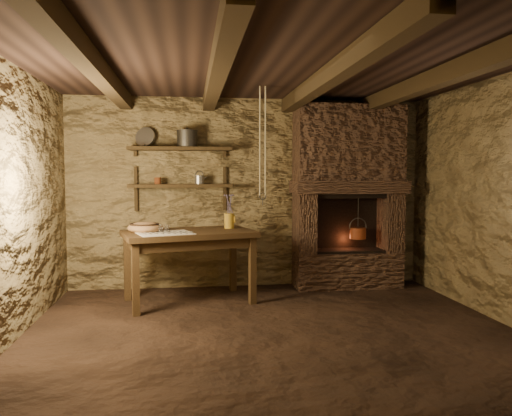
{
  "coord_description": "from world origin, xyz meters",
  "views": [
    {
      "loc": [
        -0.75,
        -4.34,
        1.44
      ],
      "look_at": [
        -0.04,
        0.9,
        1.08
      ],
      "focal_mm": 35.0,
      "sensor_mm": 36.0,
      "label": 1
    }
  ],
  "objects": [
    {
      "name": "rusty_tin",
      "position": [
        -1.12,
        1.84,
        1.36
      ],
      "size": [
        0.09,
        0.09,
        0.08
      ],
      "primitive_type": "cylinder",
      "rotation": [
        0.0,
        0.0,
        0.09
      ],
      "color": "#562511",
      "rests_on": "shelf_lower"
    },
    {
      "name": "floor",
      "position": [
        0.0,
        0.0,
        0.0
      ],
      "size": [
        4.5,
        4.5,
        0.0
      ],
      "primitive_type": "plane",
      "color": "black",
      "rests_on": "ground"
    },
    {
      "name": "hearth",
      "position": [
        1.25,
        1.77,
        1.23
      ],
      "size": [
        1.43,
        0.51,
        2.3
      ],
      "color": "#3E291F",
      "rests_on": "floor"
    },
    {
      "name": "pewter_cutlery_row",
      "position": [
        -1.01,
        1.02,
        0.82
      ],
      "size": [
        0.5,
        0.31,
        0.01
      ],
      "primitive_type": null,
      "rotation": [
        0.0,
        0.0,
        0.31
      ],
      "color": "gray",
      "rests_on": "linen_cloth"
    },
    {
      "name": "work_table",
      "position": [
        -0.76,
        1.24,
        0.43
      ],
      "size": [
        1.57,
        1.12,
        0.81
      ],
      "rotation": [
        0.0,
        0.0,
        0.24
      ],
      "color": "#312111",
      "rests_on": "floor"
    },
    {
      "name": "left_wall",
      "position": [
        -2.25,
        0.0,
        1.2
      ],
      "size": [
        0.04,
        4.0,
        2.4
      ],
      "primitive_type": "cube",
      "color": "brown",
      "rests_on": "floor"
    },
    {
      "name": "back_wall",
      "position": [
        0.0,
        2.0,
        1.2
      ],
      "size": [
        4.5,
        0.04,
        2.4
      ],
      "primitive_type": "cube",
      "color": "brown",
      "rests_on": "floor"
    },
    {
      "name": "beam_mid_right",
      "position": [
        0.5,
        0.0,
        2.31
      ],
      "size": [
        0.14,
        3.95,
        0.16
      ],
      "primitive_type": "cube",
      "color": "black",
      "rests_on": "ceiling"
    },
    {
      "name": "beam_mid_left",
      "position": [
        -0.5,
        0.0,
        2.31
      ],
      "size": [
        0.14,
        3.95,
        0.16
      ],
      "primitive_type": "cube",
      "color": "black",
      "rests_on": "ceiling"
    },
    {
      "name": "stoneware_jug",
      "position": [
        -0.28,
        1.46,
        0.98
      ],
      "size": [
        0.13,
        0.13,
        0.41
      ],
      "rotation": [
        0.0,
        0.0,
        0.16
      ],
      "color": "#B08522",
      "rests_on": "work_table"
    },
    {
      "name": "shelf_lower",
      "position": [
        -0.85,
        1.84,
        1.3
      ],
      "size": [
        1.25,
        0.3,
        0.04
      ],
      "primitive_type": "cube",
      "color": "black",
      "rests_on": "back_wall"
    },
    {
      "name": "wooden_bowl",
      "position": [
        -1.24,
        1.23,
        0.85
      ],
      "size": [
        0.44,
        0.44,
        0.13
      ],
      "primitive_type": "ellipsoid",
      "rotation": [
        0.0,
        0.0,
        -0.22
      ],
      "color": "#A07245",
      "rests_on": "work_table"
    },
    {
      "name": "shelf_upper",
      "position": [
        -0.85,
        1.84,
        1.75
      ],
      "size": [
        1.25,
        0.3,
        0.04
      ],
      "primitive_type": "cube",
      "color": "black",
      "rests_on": "back_wall"
    },
    {
      "name": "beam_far_left",
      "position": [
        -1.5,
        0.0,
        2.31
      ],
      "size": [
        0.14,
        3.95,
        0.16
      ],
      "primitive_type": "cube",
      "color": "black",
      "rests_on": "ceiling"
    },
    {
      "name": "tin_pan",
      "position": [
        -1.28,
        1.94,
        1.9
      ],
      "size": [
        0.27,
        0.19,
        0.25
      ],
      "primitive_type": "cylinder",
      "rotation": [
        1.26,
        0.0,
        -0.37
      ],
      "color": "#9E9E98",
      "rests_on": "shelf_upper"
    },
    {
      "name": "iron_stockpot",
      "position": [
        -0.77,
        1.84,
        1.86
      ],
      "size": [
        0.3,
        0.3,
        0.19
      ],
      "primitive_type": "cylinder",
      "rotation": [
        0.0,
        0.0,
        0.24
      ],
      "color": "#282724",
      "rests_on": "shelf_upper"
    },
    {
      "name": "red_pot",
      "position": [
        1.37,
        1.72,
        0.7
      ],
      "size": [
        0.23,
        0.22,
        0.54
      ],
      "rotation": [
        0.0,
        0.0,
        -0.1
      ],
      "color": "maroon",
      "rests_on": "hearth"
    },
    {
      "name": "linen_cloth",
      "position": [
        -1.01,
        1.04,
        0.81
      ],
      "size": [
        0.67,
        0.6,
        0.01
      ],
      "primitive_type": "cube",
      "rotation": [
        0.0,
        0.0,
        0.31
      ],
      "color": "white",
      "rests_on": "work_table"
    },
    {
      "name": "drinking_glasses",
      "position": [
        -0.99,
        1.15,
        0.85
      ],
      "size": [
        0.18,
        0.05,
        0.07
      ],
      "primitive_type": null,
      "color": "white",
      "rests_on": "linen_cloth"
    },
    {
      "name": "beam_far_right",
      "position": [
        1.5,
        0.0,
        2.31
      ],
      "size": [
        0.14,
        3.95,
        0.16
      ],
      "primitive_type": "cube",
      "color": "black",
      "rests_on": "ceiling"
    },
    {
      "name": "ceiling",
      "position": [
        0.0,
        0.0,
        2.4
      ],
      "size": [
        4.5,
        4.0,
        0.04
      ],
      "primitive_type": "cube",
      "color": "black",
      "rests_on": "back_wall"
    },
    {
      "name": "front_wall",
      "position": [
        0.0,
        -2.0,
        1.2
      ],
      "size": [
        4.5,
        0.04,
        2.4
      ],
      "primitive_type": "cube",
      "color": "brown",
      "rests_on": "floor"
    },
    {
      "name": "hanging_ropes",
      "position": [
        0.05,
        1.05,
        1.8
      ],
      "size": [
        0.08,
        0.08,
        1.2
      ],
      "primitive_type": null,
      "color": "beige",
      "rests_on": "ceiling"
    },
    {
      "name": "right_wall",
      "position": [
        2.25,
        0.0,
        1.2
      ],
      "size": [
        0.04,
        4.0,
        2.4
      ],
      "primitive_type": "cube",
      "color": "brown",
      "rests_on": "floor"
    },
    {
      "name": "small_kettle",
      "position": [
        -0.62,
        1.84,
        1.37
      ],
      "size": [
        0.18,
        0.17,
        0.16
      ],
      "primitive_type": null,
      "rotation": [
        0.0,
        0.0,
        0.43
      ],
      "color": "#9E9E98",
      "rests_on": "shelf_lower"
    }
  ]
}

